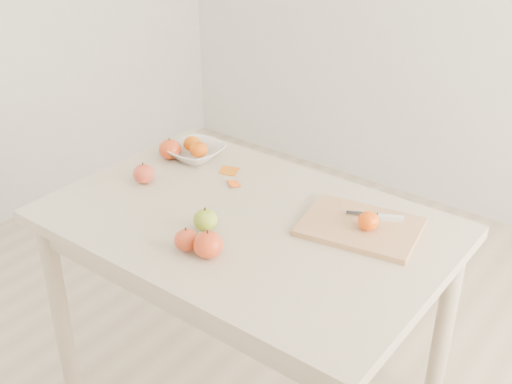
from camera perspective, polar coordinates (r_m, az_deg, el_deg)
The scene contains 14 objects.
table at distance 1.99m, azimuth -0.88°, elevation -4.83°, with size 1.20×0.80×0.75m.
cutting_board at distance 1.90m, azimuth 9.23°, elevation -3.07°, with size 0.34×0.25×0.02m, color tan.
board_tangerine at distance 1.86m, azimuth 9.97°, elevation -2.54°, with size 0.06×0.06×0.05m, color #DB3F07.
fruit_bowl at distance 2.30m, azimuth -5.40°, elevation 3.56°, with size 0.19×0.19×0.05m, color white.
bowl_tangerine_near at distance 2.31m, azimuth -5.72°, elevation 4.32°, with size 0.06×0.06×0.05m, color orange.
bowl_tangerine_far at distance 2.26m, azimuth -5.11°, elevation 3.78°, with size 0.06×0.06×0.06m, color #DA5507.
orange_peel_a at distance 2.20m, azimuth -2.41°, elevation 1.79°, with size 0.06×0.04×0.00m, color #C5630D.
orange_peel_b at distance 2.12m, azimuth -1.98°, elevation 0.69°, with size 0.04×0.04×0.00m, color #EC5910.
paring_knife at distance 1.93m, azimuth 11.49°, elevation -2.21°, with size 0.16×0.08×0.01m.
apple_green at distance 1.87m, azimuth -4.52°, elevation -2.48°, with size 0.07×0.07×0.07m, color #599015.
apple_red_d at distance 2.16m, azimuth -9.96°, elevation 1.62°, with size 0.07×0.07×0.06m, color maroon.
apple_red_e at distance 1.75m, azimuth -4.28°, elevation -4.68°, with size 0.08×0.08×0.07m, color #A51217.
apple_red_c at distance 1.79m, azimuth -6.21°, elevation -4.25°, with size 0.07×0.07×0.06m, color maroon.
apple_red_a at distance 2.30m, azimuth -7.66°, elevation 3.78°, with size 0.08×0.08×0.07m, color #9B210F.
Camera 1 is at (1.03, -1.30, 1.75)m, focal length 45.00 mm.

